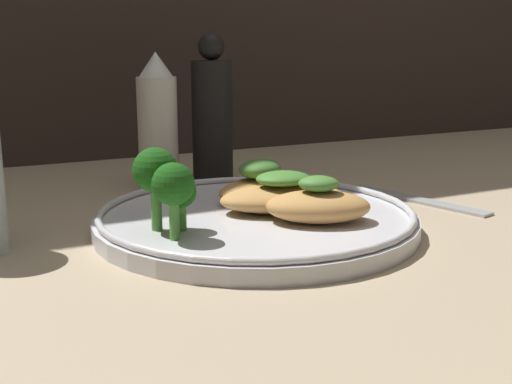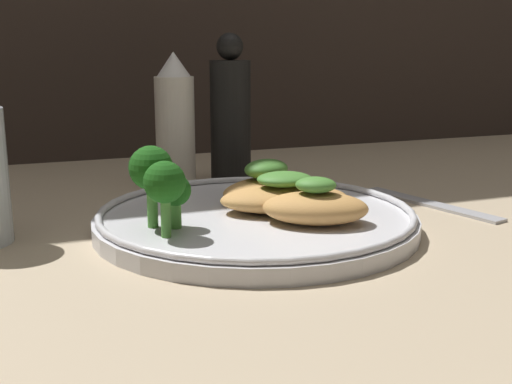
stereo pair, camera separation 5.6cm
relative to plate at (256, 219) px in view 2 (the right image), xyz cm
name	(u,v)px [view 2 (the right image)]	position (x,y,z in cm)	size (l,w,h in cm)	color
ground_plane	(256,235)	(0.00, 0.00, -1.49)	(180.00, 180.00, 1.00)	tan
plate	(256,219)	(0.00, 0.00, 0.00)	(28.20, 28.20, 2.00)	silver
grilled_meat_front	(315,206)	(3.54, -4.50, 1.89)	(10.27, 8.77, 3.93)	tan
grilled_meat_middle	(286,197)	(2.69, -0.42, 1.80)	(12.42, 8.22, 3.58)	tan
grilled_meat_back	(266,185)	(2.94, 5.01, 1.82)	(11.85, 9.98, 3.85)	tan
broccoli_bunch	(160,179)	(-8.84, -2.06, 4.63)	(4.76, 6.50, 6.70)	#4C8E38
sauce_bottle	(175,123)	(-2.08, 20.36, 6.27)	(4.46, 4.46, 15.17)	white
pepper_grinder	(230,116)	(4.55, 20.36, 6.81)	(4.74, 4.74, 17.24)	black
fork	(430,202)	(19.63, 1.92, -0.69)	(5.80, 16.48, 0.60)	#B2B2B7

